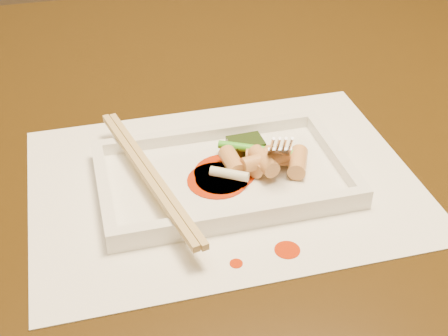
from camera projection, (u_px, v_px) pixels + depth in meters
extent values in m
cube|color=black|center=(249.00, 128.00, 0.78)|extent=(1.40, 0.90, 0.04)
cube|color=white|center=(224.00, 182.00, 0.66)|extent=(0.40, 0.30, 0.00)
cylinder|color=#BA2805|center=(287.00, 250.00, 0.57)|extent=(0.02, 0.02, 0.00)
cylinder|color=#BA2805|center=(236.00, 263.00, 0.56)|extent=(0.01, 0.01, 0.00)
cube|color=white|center=(224.00, 179.00, 0.65)|extent=(0.26, 0.16, 0.01)
cube|color=white|center=(208.00, 133.00, 0.70)|extent=(0.26, 0.01, 0.01)
cube|color=white|center=(244.00, 215.00, 0.59)|extent=(0.26, 0.01, 0.01)
cube|color=white|center=(104.00, 189.00, 0.62)|extent=(0.01, 0.14, 0.01)
cube|color=white|center=(335.00, 153.00, 0.67)|extent=(0.01, 0.14, 0.01)
cube|color=black|center=(246.00, 144.00, 0.68)|extent=(0.04, 0.03, 0.01)
cylinder|color=#EAEACC|center=(229.00, 174.00, 0.63)|extent=(0.04, 0.03, 0.01)
cylinder|color=#2E9C19|center=(257.00, 149.00, 0.67)|extent=(0.08, 0.05, 0.01)
cube|color=tan|center=(145.00, 174.00, 0.62)|extent=(0.06, 0.24, 0.01)
cube|color=tan|center=(153.00, 173.00, 0.62)|extent=(0.06, 0.24, 0.01)
cylinder|color=#BA2805|center=(217.00, 180.00, 0.64)|extent=(0.06, 0.06, 0.00)
cylinder|color=#BA2805|center=(221.00, 179.00, 0.64)|extent=(0.05, 0.05, 0.00)
cylinder|color=#BA2805|center=(225.00, 172.00, 0.65)|extent=(0.07, 0.07, 0.00)
cylinder|color=tan|center=(267.00, 157.00, 0.66)|extent=(0.05, 0.03, 0.02)
cylinder|color=tan|center=(263.00, 162.00, 0.65)|extent=(0.04, 0.04, 0.02)
cylinder|color=tan|center=(264.00, 161.00, 0.64)|extent=(0.03, 0.04, 0.02)
cylinder|color=tan|center=(232.00, 162.00, 0.65)|extent=(0.02, 0.04, 0.02)
cylinder|color=tan|center=(298.00, 162.00, 0.65)|extent=(0.03, 0.04, 0.02)
cylinder|color=tan|center=(265.00, 160.00, 0.64)|extent=(0.05, 0.02, 0.02)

